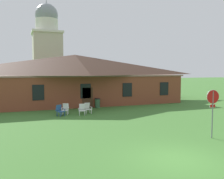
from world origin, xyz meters
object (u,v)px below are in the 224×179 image
Objects in this scene: lawn_chair_by_porch at (60,110)px; lawn_chair_middle at (88,108)px; lawn_chair_near_door at (65,109)px; lawn_chair_left_end at (82,109)px; trash_bin at (97,103)px; stop_sign at (213,104)px.

lawn_chair_middle is at bearing 8.69° from lawn_chair_by_porch.
lawn_chair_near_door is 1.00× the size of lawn_chair_left_end.
trash_bin is (3.80, 2.68, -0.00)m from lawn_chair_near_door.
lawn_chair_near_door is at bearing -144.81° from trash_bin.
lawn_chair_by_porch and lawn_chair_middle have the same top height.
lawn_chair_by_porch is 1.00× the size of lawn_chair_middle.
lawn_chair_by_porch is 1.00× the size of lawn_chair_left_end.
lawn_chair_by_porch is 5.48m from trash_bin.
trash_bin is at bearing 57.80° from lawn_chair_middle.
lawn_chair_middle is at bearing 38.35° from lawn_chair_left_end.
trash_bin is at bearing 35.19° from lawn_chair_near_door.
trash_bin is at bearing 37.12° from lawn_chair_by_porch.
lawn_chair_middle is at bearing -122.20° from trash_bin.
lawn_chair_by_porch is 1.91m from lawn_chair_left_end.
lawn_chair_middle is (1.96, -0.24, 0.00)m from lawn_chair_near_door.
lawn_chair_left_end is 0.98× the size of trash_bin.
trash_bin reaches higher than lawn_chair_near_door.
stop_sign reaches higher than lawn_chair_near_door.
stop_sign is 11.27m from lawn_chair_left_end.
lawn_chair_middle is 3.45m from trash_bin.
trash_bin is (2.46, 3.41, -0.00)m from lawn_chair_left_end.
stop_sign reaches higher than lawn_chair_by_porch.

